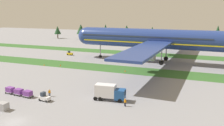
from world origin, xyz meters
The scene contains 17 objects.
ground_plane centered at (0.00, 0.00, 0.00)m, with size 400.00×400.00×0.00m, color gray.
grass_strip_near centered at (0.00, 45.64, 0.00)m, with size 320.00×10.59×0.01m, color #336028.
grass_strip_far centered at (0.00, 78.81, 0.00)m, with size 320.00×10.59×0.01m, color #336028.
airliner centered at (13.39, 62.17, 9.12)m, with size 69.13×85.01×25.42m.
baggage_tug centered at (-1.45, 10.92, 0.81)m, with size 2.73×1.58×1.97m.
cargo_dolly_lead centered at (-6.44, 11.47, 0.92)m, with size 2.35×1.73×1.55m.
cargo_dolly_second centered at (-9.33, 11.78, 0.92)m, with size 2.35×1.73×1.55m.
cargo_dolly_third centered at (-12.21, 12.10, 0.92)m, with size 2.35×1.73×1.55m.
catering_truck centered at (11.81, 16.58, 1.95)m, with size 7.17×3.07×3.58m.
pushback_tractor centered at (-26.46, 63.25, 0.81)m, with size 2.63×1.37×1.97m.
ground_crew_marshaller centered at (-2.14, 13.79, 0.95)m, with size 0.42×0.43×1.74m.
ground_crew_loader centered at (16.20, 14.45, 0.95)m, with size 0.53×0.36×1.74m.
uld_container_1 centered at (-6.01, 3.56, 0.78)m, with size 2.00×1.60×1.57m, color #A3A3A8.
taxiway_marker_0 centered at (6.57, 43.22, 0.24)m, with size 0.44×0.44×0.49m, color orange.
taxiway_marker_1 centered at (-23.84, 41.00, 0.27)m, with size 0.44×0.44×0.54m, color orange.
taxiway_marker_2 centered at (-18.01, 42.63, 0.29)m, with size 0.44×0.44×0.58m, color orange.
distant_tree_line centered at (-2.18, 121.95, 6.69)m, with size 147.40×9.31×11.57m.
Camera 1 is at (31.43, -31.72, 19.50)m, focal length 39.57 mm.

